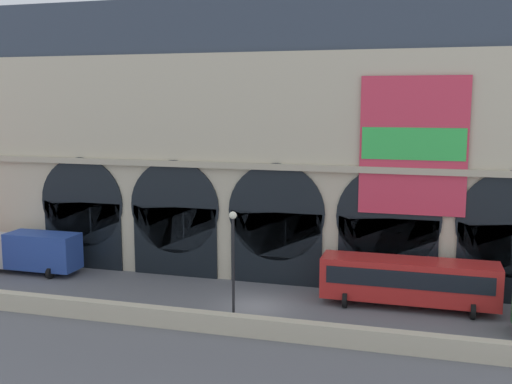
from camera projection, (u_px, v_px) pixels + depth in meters
The scene contains 6 objects.
ground_plane at pixel (257, 306), 38.58m from camera, with size 200.00×200.00×0.00m, color slate.
quay_parapet_wall at pixel (234, 325), 33.90m from camera, with size 90.00×0.70×1.13m, color beige.
station_building at pixel (286, 143), 44.54m from camera, with size 48.17×6.16×20.38m.
box_truck_west at pixel (33, 251), 45.83m from camera, with size 7.50×2.91×3.12m.
bus_mideast at pixel (409, 280), 38.13m from camera, with size 11.00×3.25×3.10m.
street_lamp_quayside at pixel (233, 254), 34.16m from camera, with size 0.44×0.44×6.90m.
Camera 1 is at (9.98, -35.64, 13.12)m, focal length 42.22 mm.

